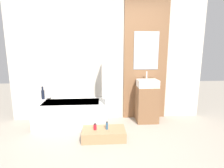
% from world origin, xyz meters
% --- Properties ---
extents(ground_plane, '(12.00, 12.00, 0.00)m').
position_xyz_m(ground_plane, '(0.00, 0.00, 0.00)').
color(ground_plane, '#A39989').
extents(wall_tiled_back, '(4.20, 0.06, 2.60)m').
position_xyz_m(wall_tiled_back, '(0.00, 1.58, 1.30)').
color(wall_tiled_back, beige).
rests_on(wall_tiled_back, ground_plane).
extents(wall_wood_accent, '(0.95, 0.04, 2.60)m').
position_xyz_m(wall_wood_accent, '(0.82, 1.53, 1.31)').
color(wall_wood_accent, brown).
rests_on(wall_wood_accent, ground_plane).
extents(bathtub, '(1.43, 0.65, 0.50)m').
position_xyz_m(bathtub, '(-0.76, 1.20, 0.25)').
color(bathtub, white).
rests_on(bathtub, ground_plane).
extents(glass_shower_screen, '(0.01, 0.45, 0.96)m').
position_xyz_m(glass_shower_screen, '(-0.08, 1.12, 0.98)').
color(glass_shower_screen, silver).
rests_on(glass_shower_screen, bathtub).
extents(wooden_step_bench, '(0.75, 0.40, 0.18)m').
position_xyz_m(wooden_step_bench, '(-0.13, 0.58, 0.09)').
color(wooden_step_bench, '#A87F56').
rests_on(wooden_step_bench, ground_plane).
extents(vanity_cabinet, '(0.45, 0.41, 0.76)m').
position_xyz_m(vanity_cabinet, '(0.82, 1.31, 0.38)').
color(vanity_cabinet, brown).
rests_on(vanity_cabinet, ground_plane).
extents(sink, '(0.42, 0.33, 0.32)m').
position_xyz_m(sink, '(0.82, 1.31, 0.84)').
color(sink, white).
rests_on(sink, vanity_cabinet).
extents(vase_tall_dark, '(0.06, 0.06, 0.27)m').
position_xyz_m(vase_tall_dark, '(-1.40, 1.45, 0.61)').
color(vase_tall_dark, black).
rests_on(vase_tall_dark, bathtub).
extents(vase_round_light, '(0.11, 0.11, 0.11)m').
position_xyz_m(vase_round_light, '(-1.27, 1.43, 0.55)').
color(vase_round_light, silver).
rests_on(vase_round_light, bathtub).
extents(bottle_soap_primary, '(0.05, 0.05, 0.11)m').
position_xyz_m(bottle_soap_primary, '(-0.28, 0.58, 0.23)').
color(bottle_soap_primary, '#B21928').
rests_on(bottle_soap_primary, wooden_step_bench).
extents(bottle_soap_secondary, '(0.04, 0.04, 0.14)m').
position_xyz_m(bottle_soap_secondary, '(-0.07, 0.58, 0.24)').
color(bottle_soap_secondary, '#2D567A').
rests_on(bottle_soap_secondary, wooden_step_bench).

